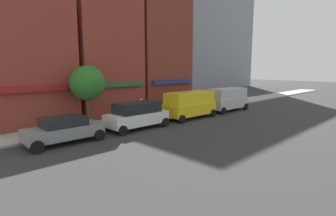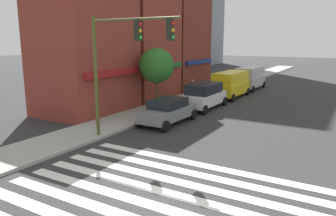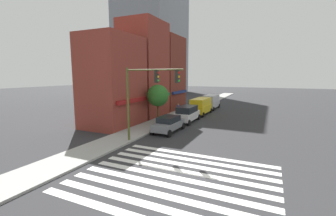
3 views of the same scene
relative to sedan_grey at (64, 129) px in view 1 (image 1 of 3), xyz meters
name	(u,v)px [view 1 (image 1 of 3)]	position (x,y,z in m)	size (l,w,h in m)	color
storefront_row	(105,53)	(7.00, 6.80, 4.97)	(19.88, 5.30, 12.85)	maroon
sedan_grey	(64,129)	(0.00, 0.00, 0.00)	(4.42, 2.02, 1.59)	slate
suv_white	(137,115)	(5.42, 0.00, 0.19)	(4.72, 2.12, 1.94)	white
van_yellow	(190,104)	(11.24, 0.00, 0.44)	(5.01, 2.22, 2.34)	yellow
van_silver	(227,99)	(17.11, 0.00, 0.44)	(5.01, 2.22, 2.34)	#B7B7BC
pedestrian_blue_shirt	(141,109)	(7.34, 1.96, 0.23)	(0.32, 0.32, 1.77)	#23232D
street_tree	(88,83)	(3.08, 2.80, 2.47)	(2.57, 2.57, 4.46)	brown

